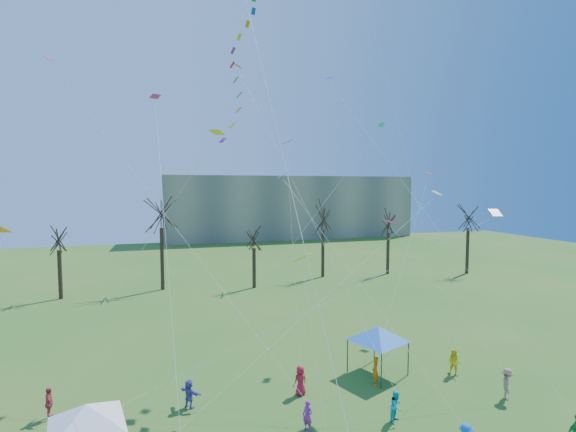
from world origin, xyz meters
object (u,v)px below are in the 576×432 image
object	(u,v)px
distant_building	(289,207)
big_box_kite	(246,63)
canopy_tent_blue	(378,333)
canopy_tent_white	(86,415)

from	to	relation	value
distant_building	big_box_kite	size ratio (longest dim) A/B	2.69
canopy_tent_blue	distant_building	bearing A→B (deg)	77.93
distant_building	canopy_tent_white	size ratio (longest dim) A/B	14.70
big_box_kite	canopy_tent_blue	xyz separation A→B (m)	(9.53, 4.59, -15.27)
big_box_kite	canopy_tent_white	distance (m)	16.90
distant_building	canopy_tent_white	xyz separation A→B (m)	(-32.04, -77.03, -4.84)
canopy_tent_white	canopy_tent_blue	size ratio (longest dim) A/B	1.02
canopy_tent_white	distant_building	bearing A→B (deg)	67.41
distant_building	big_box_kite	bearing A→B (deg)	-108.01
canopy_tent_white	canopy_tent_blue	world-z (taller)	canopy_tent_blue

